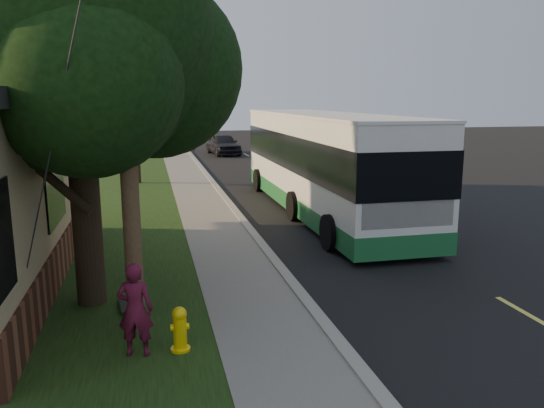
{
  "coord_description": "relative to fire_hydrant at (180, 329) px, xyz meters",
  "views": [
    {
      "loc": [
        -2.96,
        -8.11,
        4.09
      ],
      "look_at": [
        -0.03,
        4.49,
        1.5
      ],
      "focal_mm": 35.0,
      "sensor_mm": 36.0,
      "label": 1
    }
  ],
  "objects": [
    {
      "name": "traffic_signal",
      "position": [
        3.1,
        34.0,
        2.73
      ],
      "size": [
        0.18,
        0.22,
        5.5
      ],
      "color": "#2D2D30",
      "rests_on": "ground"
    },
    {
      "name": "sidewalk",
      "position": [
        1.6,
        10.0,
        -0.39
      ],
      "size": [
        2.0,
        80.0,
        0.08
      ],
      "primitive_type": "cube",
      "color": "slate",
      "rests_on": "ground"
    },
    {
      "name": "bare_tree_near",
      "position": [
        -0.9,
        18.0,
        1.72
      ],
      "size": [
        1.38,
        1.21,
        4.31
      ],
      "color": "black",
      "rests_on": "grass_verge"
    },
    {
      "name": "bare_tree_far",
      "position": [
        -0.4,
        30.0,
        1.57
      ],
      "size": [
        1.38,
        1.21,
        4.03
      ],
      "color": "black",
      "rests_on": "grass_verge"
    },
    {
      "name": "skateboard_main",
      "position": [
        -0.94,
        2.05,
        -0.3
      ],
      "size": [
        0.31,
        0.87,
        0.08
      ],
      "color": "black",
      "rests_on": "grass_verge"
    },
    {
      "name": "leafy_tree",
      "position": [
        -1.57,
        2.65,
        4.73
      ],
      "size": [
        6.3,
        6.0,
        7.8
      ],
      "color": "black",
      "rests_on": "grass_verge"
    },
    {
      "name": "ground",
      "position": [
        2.6,
        0.0,
        -0.43
      ],
      "size": [
        120.0,
        120.0,
        0.0
      ],
      "primitive_type": "plane",
      "color": "black",
      "rests_on": "ground"
    },
    {
      "name": "curb",
      "position": [
        2.6,
        10.0,
        -0.37
      ],
      "size": [
        0.25,
        80.0,
        0.12
      ],
      "primitive_type": "cube",
      "color": "gray",
      "rests_on": "ground"
    },
    {
      "name": "fire_hydrant",
      "position": [
        0.0,
        0.0,
        0.0
      ],
      "size": [
        0.32,
        0.32,
        0.74
      ],
      "color": "yellow",
      "rests_on": "grass_verge"
    },
    {
      "name": "grass_verge",
      "position": [
        -1.9,
        10.0,
        -0.4
      ],
      "size": [
        5.0,
        80.0,
        0.07
      ],
      "primitive_type": "cube",
      "color": "black",
      "rests_on": "ground"
    },
    {
      "name": "distant_car",
      "position": [
        5.0,
        30.77,
        0.35
      ],
      "size": [
        2.36,
        4.76,
        1.56
      ],
      "primitive_type": "imported",
      "rotation": [
        0.0,
        0.0,
        0.12
      ],
      "color": "black",
      "rests_on": "ground"
    },
    {
      "name": "skateboarder",
      "position": [
        -0.68,
        -0.01,
        0.4
      ],
      "size": [
        0.62,
        0.47,
        1.53
      ],
      "primitive_type": "imported",
      "rotation": [
        0.0,
        0.0,
        2.94
      ],
      "color": "#551128",
      "rests_on": "grass_verge"
    },
    {
      "name": "utility_pole",
      "position": [
        -0.71,
        0.99,
        4.2
      ],
      "size": [
        2.86,
        3.21,
        9.07
      ],
      "color": "#473321",
      "rests_on": "ground"
    },
    {
      "name": "transit_bus",
      "position": [
        5.71,
        9.91,
        1.47
      ],
      "size": [
        3.04,
        13.18,
        3.56
      ],
      "color": "silver",
      "rests_on": "ground"
    },
    {
      "name": "road",
      "position": [
        6.6,
        10.0,
        -0.43
      ],
      "size": [
        8.0,
        80.0,
        0.01
      ],
      "primitive_type": "cube",
      "color": "black",
      "rests_on": "ground"
    }
  ]
}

